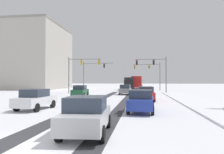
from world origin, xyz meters
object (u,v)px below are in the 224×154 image
traffic_signal_near_right (155,67)px  car_grey_lead (125,90)px  traffic_signal_far_left (92,71)px  traffic_signal_far_right (151,70)px  bus_oncoming (137,82)px  car_dark_green_second (80,91)px  car_red_third (146,94)px  car_white_fourth (36,99)px  car_blue_fifth (141,101)px  box_truck_delivery (129,83)px  office_building_far_left_block (11,58)px  traffic_signal_near_left (80,67)px  car_silver_sixth (87,115)px

traffic_signal_near_right → car_grey_lead: bearing=-141.2°
traffic_signal_far_left → traffic_signal_far_right: size_ratio=1.07×
bus_oncoming → car_dark_green_second: bearing=-104.6°
car_red_third → car_white_fourth: bearing=-136.8°
car_red_third → car_blue_fifth: 8.57m
traffic_signal_near_right → box_truck_delivery: 13.62m
traffic_signal_far_left → car_grey_lead: size_ratio=1.67×
traffic_signal_far_left → box_truck_delivery: (8.13, 4.26, -2.85)m
office_building_far_left_block → bus_oncoming: bearing=5.5°
bus_oncoming → traffic_signal_near_left: bearing=-114.2°
traffic_signal_near_right → car_white_fourth: traffic_signal_near_right is taller
car_red_third → bus_oncoming: size_ratio=0.38×
car_grey_lead → office_building_far_left_block: bearing=148.2°
car_blue_fifth → car_dark_green_second: bearing=121.6°
car_white_fourth → box_truck_delivery: size_ratio=0.56×
car_grey_lead → box_truck_delivery: 16.28m
traffic_signal_far_left → car_grey_lead: 15.08m
bus_oncoming → box_truck_delivery: bus_oncoming is taller
traffic_signal_near_left → office_building_far_left_block: bearing=143.6°
traffic_signal_far_right → car_blue_fifth: bearing=-93.8°
traffic_signal_near_right → traffic_signal_near_left: (-13.38, -1.86, 0.01)m
car_grey_lead → car_white_fourth: same height
car_blue_fifth → bus_oncoming: bus_oncoming is taller
traffic_signal_far_left → traffic_signal_near_left: same height
traffic_signal_near_right → box_truck_delivery: traffic_signal_near_right is taller
car_red_third → car_silver_sixth: 15.47m
traffic_signal_far_left → bus_oncoming: size_ratio=0.63×
traffic_signal_near_left → bus_oncoming: size_ratio=0.59×
car_white_fourth → bus_oncoming: bus_oncoming is taller
car_white_fourth → office_building_far_left_block: (-27.72, 39.67, 7.93)m
car_blue_fifth → bus_oncoming: size_ratio=0.38×
traffic_signal_far_right → office_building_far_left_block: size_ratio=0.22×
car_blue_fifth → bus_oncoming: bearing=91.2°
traffic_signal_far_left → car_white_fourth: (2.58, -30.89, -3.66)m
traffic_signal_far_left → car_silver_sixth: (8.48, -37.84, -3.66)m
car_dark_green_second → office_building_far_left_block: bearing=136.5°
car_white_fourth → car_silver_sixth: bearing=-49.7°
car_grey_lead → car_red_third: size_ratio=0.99×
traffic_signal_near_left → car_dark_green_second: size_ratio=1.56×
box_truck_delivery → traffic_signal_far_left: bearing=-152.4°
traffic_signal_near_left → car_silver_sixth: size_ratio=1.55×
traffic_signal_far_right → car_grey_lead: traffic_signal_far_right is taller
car_dark_green_second → car_white_fourth: size_ratio=1.00×
car_white_fourth → box_truck_delivery: 35.59m
car_silver_sixth → bus_oncoming: bus_oncoming is taller
car_grey_lead → car_dark_green_second: bearing=-139.1°
traffic_signal_near_right → bus_oncoming: 20.57m
car_red_third → traffic_signal_far_right: bearing=86.1°
car_silver_sixth → office_building_far_left_block: 58.03m
box_truck_delivery → car_silver_sixth: bearing=-89.5°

